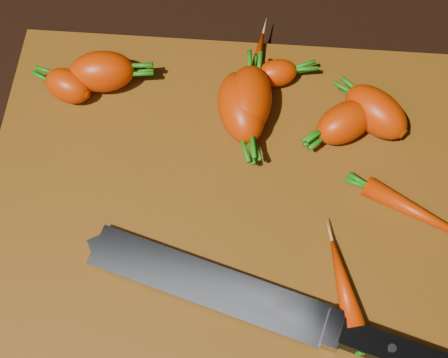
{
  "coord_description": "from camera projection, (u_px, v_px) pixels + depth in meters",
  "views": [
    {
      "loc": [
        0.02,
        -0.27,
        0.6
      ],
      "look_at": [
        0.0,
        0.01,
        0.03
      ],
      "focal_mm": 50.0,
      "sensor_mm": 36.0,
      "label": 1
    }
  ],
  "objects": [
    {
      "name": "carrot_5",
      "position": [
        276.0,
        73.0,
        0.7
      ],
      "size": [
        0.05,
        0.04,
        0.03
      ],
      "primitive_type": "ellipsoid",
      "rotation": [
        0.0,
        0.0,
        0.29
      ],
      "color": "#EA3703",
      "rests_on": "cutting_board"
    },
    {
      "name": "carrot_8",
      "position": [
        421.0,
        214.0,
        0.63
      ],
      "size": [
        0.12,
        0.08,
        0.02
      ],
      "primitive_type": "ellipsoid",
      "rotation": [
        0.0,
        0.0,
        -0.47
      ],
      "color": "#EA3703",
      "rests_on": "cutting_board"
    },
    {
      "name": "carrot_4",
      "position": [
        345.0,
        122.0,
        0.66
      ],
      "size": [
        0.08,
        0.07,
        0.04
      ],
      "primitive_type": "ellipsoid",
      "rotation": [
        0.0,
        0.0,
        3.76
      ],
      "color": "#EA3703",
      "rests_on": "cutting_board"
    },
    {
      "name": "cutting_board",
      "position": [
        223.0,
        198.0,
        0.65
      ],
      "size": [
        0.5,
        0.4,
        0.01
      ],
      "primitive_type": "cube",
      "color": "brown",
      "rests_on": "ground"
    },
    {
      "name": "carrot_0",
      "position": [
        102.0,
        72.0,
        0.69
      ],
      "size": [
        0.08,
        0.06,
        0.05
      ],
      "primitive_type": "ellipsoid",
      "rotation": [
        0.0,
        0.0,
        0.16
      ],
      "color": "#EA3703",
      "rests_on": "cutting_board"
    },
    {
      "name": "carrot_9",
      "position": [
        343.0,
        284.0,
        0.6
      ],
      "size": [
        0.04,
        0.09,
        0.02
      ],
      "primitive_type": "ellipsoid",
      "rotation": [
        0.0,
        0.0,
        1.81
      ],
      "color": "#EA3703",
      "rests_on": "cutting_board"
    },
    {
      "name": "carrot_3",
      "position": [
        248.0,
        101.0,
        0.67
      ],
      "size": [
        0.06,
        0.09,
        0.05
      ],
      "primitive_type": "ellipsoid",
      "rotation": [
        0.0,
        0.0,
        1.5
      ],
      "color": "#EA3703",
      "rests_on": "cutting_board"
    },
    {
      "name": "carrot_1",
      "position": [
        68.0,
        86.0,
        0.69
      ],
      "size": [
        0.06,
        0.06,
        0.04
      ],
      "primitive_type": "ellipsoid",
      "rotation": [
        0.0,
        0.0,
        2.73
      ],
      "color": "#EA3703",
      "rests_on": "cutting_board"
    },
    {
      "name": "carrot_2",
      "position": [
        241.0,
        108.0,
        0.67
      ],
      "size": [
        0.07,
        0.09,
        0.05
      ],
      "primitive_type": "ellipsoid",
      "rotation": [
        0.0,
        0.0,
        -1.31
      ],
      "color": "#EA3703",
      "rests_on": "cutting_board"
    },
    {
      "name": "carrot_6",
      "position": [
        376.0,
        112.0,
        0.67
      ],
      "size": [
        0.09,
        0.09,
        0.05
      ],
      "primitive_type": "ellipsoid",
      "rotation": [
        0.0,
        0.0,
        2.41
      ],
      "color": "#EA3703",
      "rests_on": "cutting_board"
    },
    {
      "name": "knife",
      "position": [
        230.0,
        292.0,
        0.59
      ],
      "size": [
        0.38,
        0.14,
        0.02
      ],
      "rotation": [
        0.0,
        0.0,
        -0.28
      ],
      "color": "gray",
      "rests_on": "cutting_board"
    },
    {
      "name": "ground",
      "position": [
        223.0,
        202.0,
        0.66
      ],
      "size": [
        2.0,
        2.0,
        0.01
      ],
      "primitive_type": "cube",
      "color": "black"
    },
    {
      "name": "carrot_7",
      "position": [
        255.0,
        68.0,
        0.71
      ],
      "size": [
        0.03,
        0.1,
        0.02
      ],
      "primitive_type": "ellipsoid",
      "rotation": [
        0.0,
        0.0,
        1.44
      ],
      "color": "#EA3703",
      "rests_on": "cutting_board"
    }
  ]
}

